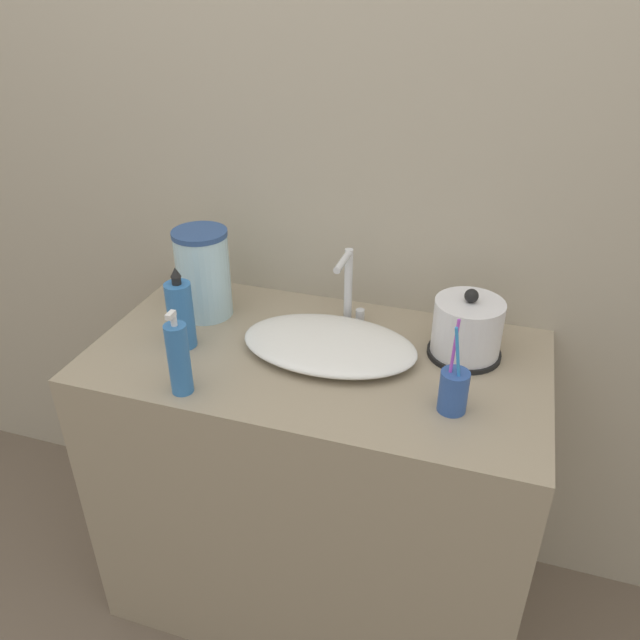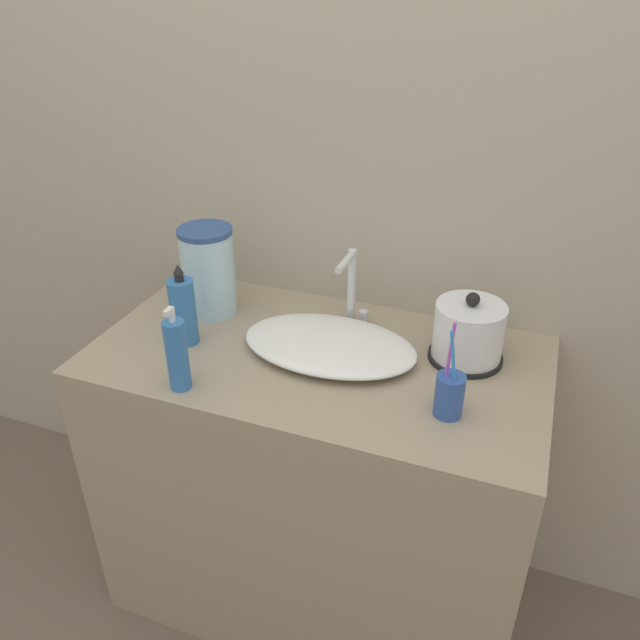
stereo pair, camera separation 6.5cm
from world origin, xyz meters
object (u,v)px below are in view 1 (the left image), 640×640
Objects in this scene: faucet at (349,285)px; toothbrush_cup at (453,390)px; shampoo_bottle at (181,314)px; electric_kettle at (467,331)px; lotion_bottle at (179,358)px; water_pitcher at (203,273)px.

faucet is 0.96× the size of toothbrush_cup.
faucet is 0.97× the size of shampoo_bottle.
lotion_bottle is at bearing -149.54° from electric_kettle.
water_pitcher reaches higher than electric_kettle.
faucet is at bearing 9.59° from water_pitcher.
electric_kettle is at bearing 14.08° from shampoo_bottle.
lotion_bottle is at bearing -123.97° from faucet.
faucet is at bearing 137.15° from toothbrush_cup.
electric_kettle is 0.23m from toothbrush_cup.
water_pitcher is at bearing -170.41° from faucet.
lotion_bottle reaches higher than electric_kettle.
toothbrush_cup is (-0.00, -0.23, -0.02)m from electric_kettle.
toothbrush_cup reaches higher than faucet.
toothbrush_cup reaches higher than electric_kettle.
shampoo_bottle is (-0.68, -0.17, 0.02)m from electric_kettle.
faucet is at bearing 32.34° from shampoo_bottle.
toothbrush_cup is 0.60m from lotion_bottle.
lotion_bottle is 0.36m from water_pitcher.
faucet is 0.86× the size of water_pitcher.
electric_kettle is 0.87× the size of lotion_bottle.
water_pitcher reaches higher than faucet.
water_pitcher reaches higher than lotion_bottle.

